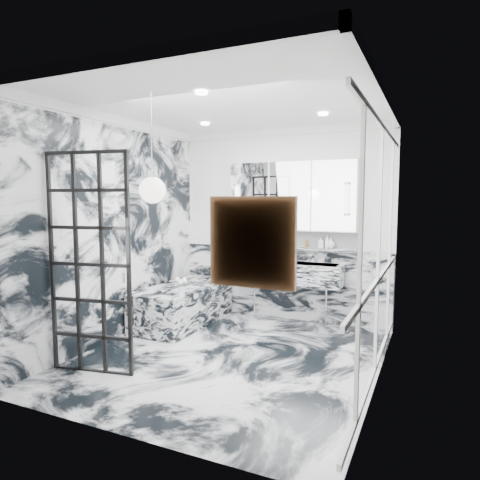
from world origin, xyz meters
The scene contains 25 objects.
floor centered at (0.00, 0.00, 0.00)m, with size 3.60×3.60×0.00m, color silver.
ceiling centered at (0.00, 0.00, 2.80)m, with size 3.60×3.60×0.00m, color white.
wall_back centered at (0.00, 1.80, 1.40)m, with size 3.60×3.60×0.00m, color white.
wall_front centered at (0.00, -1.80, 1.40)m, with size 3.60×3.60×0.00m, color white.
wall_left centered at (-1.60, 0.00, 1.40)m, with size 3.60×3.60×0.00m, color white.
wall_right centered at (1.60, 0.00, 1.40)m, with size 3.60×3.60×0.00m, color white.
marble_clad_back centered at (0.00, 1.78, 0.53)m, with size 3.18×0.05×1.05m, color silver.
marble_clad_left centered at (-1.59, 0.00, 1.34)m, with size 0.02×3.56×2.68m, color silver.
panel_molding centered at (1.58, 0.00, 1.30)m, with size 0.03×3.40×2.30m, color white.
soap_bottle_a centered at (0.69, 1.71, 1.18)m, with size 0.07×0.07×0.19m, color #8C5919.
soap_bottle_b centered at (0.60, 1.71, 1.17)m, with size 0.07×0.07×0.16m, color #4C4C51.
soap_bottle_c centered at (0.74, 1.71, 1.16)m, with size 0.11×0.11×0.15m, color silver.
face_pot centered at (-0.04, 1.71, 1.17)m, with size 0.17×0.17×0.17m, color white.
amber_bottle centered at (0.39, 1.71, 1.14)m, with size 0.04×0.04×0.10m, color #8C5919.
flower_vase centered at (-0.83, 0.31, 0.61)m, with size 0.08×0.08×0.12m, color silver.
crittall_door centered at (-1.11, -0.97, 1.12)m, with size 0.88×0.04×2.24m, color black, non-canonical shape.
artwork centered at (1.02, -1.76, 1.51)m, with size 0.48×0.05×0.48m, color #C47014.
pendant_light centered at (-0.22, -1.10, 1.86)m, with size 0.23×0.23×0.23m, color white.
trough_sink centered at (0.15, 1.55, 0.73)m, with size 1.60×0.45×0.30m, color silver.
ledge centered at (0.15, 1.72, 1.07)m, with size 1.90×0.14×0.04m, color silver.
subway_tile centered at (0.15, 1.78, 1.21)m, with size 1.90×0.03×0.23m, color white.
mirror_cabinet centered at (0.15, 1.73, 1.82)m, with size 1.90×0.16×1.00m, color white.
sconce_left centered at (-0.67, 1.63, 1.78)m, with size 0.07×0.07×0.40m, color white.
sconce_right centered at (0.97, 1.63, 1.78)m, with size 0.07×0.07×0.40m, color white.
bathtub centered at (-1.18, 0.90, 0.28)m, with size 0.75×1.65×0.55m, color silver.
Camera 1 is at (2.06, -4.22, 1.79)m, focal length 32.00 mm.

